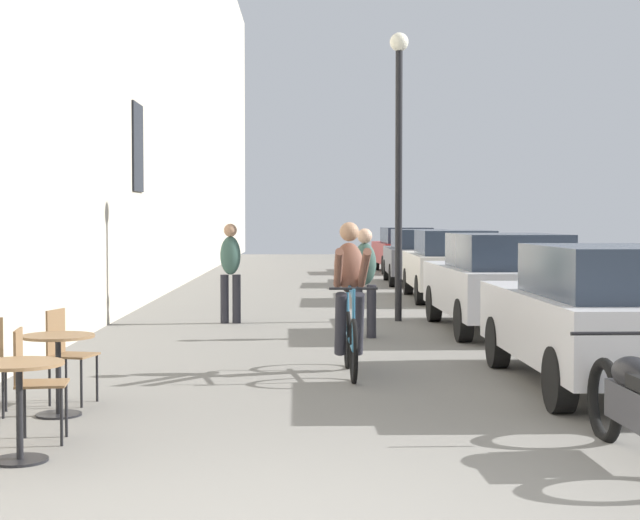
% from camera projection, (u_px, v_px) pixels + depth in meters
% --- Properties ---
extents(cafe_table_near, '(0.64, 0.64, 0.72)m').
position_uv_depth(cafe_table_near, '(19.00, 390.00, 7.15)').
color(cafe_table_near, black).
rests_on(cafe_table_near, ground_plane).
extents(cafe_chair_near_toward_street, '(0.42, 0.42, 0.89)m').
position_uv_depth(cafe_chair_near_toward_street, '(32.00, 377.00, 7.76)').
color(cafe_chair_near_toward_street, black).
rests_on(cafe_chair_near_toward_street, ground_plane).
extents(cafe_table_mid, '(0.64, 0.64, 0.72)m').
position_uv_depth(cafe_table_mid, '(58.00, 357.00, 8.82)').
color(cafe_table_mid, black).
rests_on(cafe_table_mid, ground_plane).
extents(cafe_chair_mid_toward_wall, '(0.46, 0.46, 0.89)m').
position_uv_depth(cafe_chair_mid_toward_wall, '(66.00, 349.00, 9.41)').
color(cafe_chair_mid_toward_wall, black).
rests_on(cafe_chair_mid_toward_wall, ground_plane).
extents(cyclist_on_bicycle, '(0.52, 1.76, 1.74)m').
position_uv_depth(cyclist_on_bicycle, '(350.00, 302.00, 11.26)').
color(cyclist_on_bicycle, black).
rests_on(cyclist_on_bicycle, ground_plane).
extents(pedestrian_near, '(0.36, 0.27, 1.61)m').
position_uv_depth(pedestrian_near, '(365.00, 276.00, 14.60)').
color(pedestrian_near, '#26262D').
rests_on(pedestrian_near, ground_plane).
extents(pedestrian_mid, '(0.36, 0.26, 1.67)m').
position_uv_depth(pedestrian_mid, '(230.00, 267.00, 16.67)').
color(pedestrian_mid, '#26262D').
rests_on(pedestrian_mid, ground_plane).
extents(street_lamp, '(0.32, 0.32, 4.90)m').
position_uv_depth(street_lamp, '(399.00, 139.00, 16.92)').
color(street_lamp, black).
rests_on(street_lamp, ground_plane).
extents(parked_car_nearest, '(1.80, 4.18, 1.48)m').
position_uv_depth(parked_car_nearest, '(604.00, 314.00, 10.20)').
color(parked_car_nearest, '#B7B7BC').
rests_on(parked_car_nearest, ground_plane).
extents(parked_car_second, '(1.88, 4.32, 1.52)m').
position_uv_depth(parked_car_second, '(501.00, 281.00, 15.42)').
color(parked_car_second, '#B7B7BC').
rests_on(parked_car_second, ground_plane).
extents(parked_car_third, '(1.84, 4.26, 1.51)m').
position_uv_depth(parked_car_third, '(452.00, 264.00, 21.49)').
color(parked_car_third, beige).
rests_on(parked_car_third, ground_plane).
extents(parked_car_fourth, '(1.84, 4.18, 1.47)m').
position_uv_depth(parked_car_fourth, '(419.00, 256.00, 26.85)').
color(parked_car_fourth, '#595960').
rests_on(parked_car_fourth, ground_plane).
extents(parked_car_fifth, '(1.88, 4.20, 1.47)m').
position_uv_depth(parked_car_fifth, '(404.00, 249.00, 32.70)').
color(parked_car_fifth, maroon).
rests_on(parked_car_fifth, ground_plane).
extents(parked_motorcycle, '(0.62, 2.15, 0.92)m').
position_uv_depth(parked_motorcycle, '(639.00, 405.00, 7.16)').
color(parked_motorcycle, black).
rests_on(parked_motorcycle, ground_plane).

